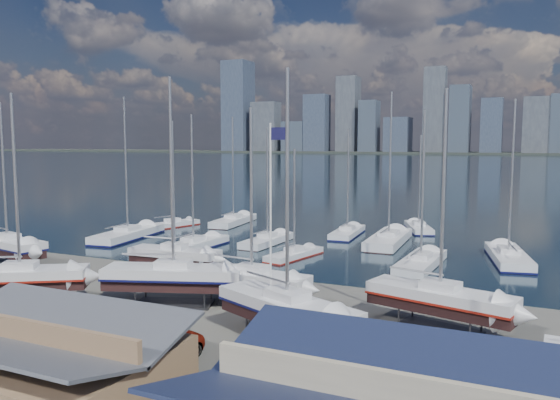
% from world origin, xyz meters
% --- Properties ---
extents(ground, '(1400.00, 1400.00, 0.00)m').
position_xyz_m(ground, '(0.00, -10.00, 0.00)').
color(ground, '#605E59').
rests_on(ground, ground).
extents(water, '(1400.00, 600.00, 0.40)m').
position_xyz_m(water, '(0.00, 300.00, -0.15)').
color(water, '#192D3A').
rests_on(water, ground).
extents(far_shore, '(1400.00, 80.00, 2.20)m').
position_xyz_m(far_shore, '(0.00, 560.00, 1.10)').
color(far_shore, '#2D332D').
rests_on(far_shore, ground).
extents(skyline, '(639.14, 43.80, 107.69)m').
position_xyz_m(skyline, '(-7.83, 553.76, 39.09)').
color(skyline, '#475166').
rests_on(skyline, far_shore).
extents(shed_grey, '(12.60, 8.40, 4.17)m').
position_xyz_m(shed_grey, '(0.00, -26.00, 2.15)').
color(shed_grey, '#8C6B4C').
rests_on(shed_grey, ground).
extents(sailboat_cradle_0, '(10.01, 4.53, 15.65)m').
position_xyz_m(sailboat_cradle_0, '(-25.70, -6.48, 2.05)').
color(sailboat_cradle_0, '#2D2D33').
rests_on(sailboat_cradle_0, ground).
extents(sailboat_cradle_1, '(9.45, 7.31, 15.39)m').
position_xyz_m(sailboat_cradle_1, '(-13.97, -14.94, 2.04)').
color(sailboat_cradle_1, '#2D2D33').
rests_on(sailboat_cradle_1, ground).
extents(sailboat_cradle_2, '(8.45, 2.84, 13.76)m').
position_xyz_m(sailboat_cradle_2, '(-8.63, -3.22, 1.96)').
color(sailboat_cradle_2, '#2D2D33').
rests_on(sailboat_cradle_2, ground).
extents(sailboat_cradle_3, '(10.63, 6.10, 16.54)m').
position_xyz_m(sailboat_cradle_3, '(-3.75, -10.24, 2.10)').
color(sailboat_cradle_3, '#2D2D33').
rests_on(sailboat_cradle_3, ground).
extents(sailboat_cradle_4, '(8.89, 3.18, 14.36)m').
position_xyz_m(sailboat_cradle_4, '(1.71, -8.31, 1.99)').
color(sailboat_cradle_4, '#2D2D33').
rests_on(sailboat_cradle_4, ground).
extents(sailboat_cradle_5, '(10.25, 6.57, 16.10)m').
position_xyz_m(sailboat_cradle_5, '(7.03, -14.05, 2.08)').
color(sailboat_cradle_5, '#2D2D33').
rests_on(sailboat_cradle_5, ground).
extents(sailboat_cradle_6, '(9.72, 4.84, 15.19)m').
position_xyz_m(sailboat_cradle_6, '(14.90, -7.84, 2.03)').
color(sailboat_cradle_6, '#2D2D33').
rests_on(sailboat_cradle_6, ground).
extents(sailboat_moored_0, '(4.94, 12.56, 18.28)m').
position_xyz_m(sailboat_moored_0, '(-25.19, 10.26, 0.31)').
color(sailboat_moored_0, black).
rests_on(sailboat_moored_0, water).
extents(sailboat_moored_1, '(4.62, 8.53, 12.28)m').
position_xyz_m(sailboat_moored_1, '(-25.78, 20.43, 0.31)').
color(sailboat_moored_1, black).
rests_on(sailboat_moored_1, water).
extents(sailboat_moored_2, '(4.10, 11.06, 16.32)m').
position_xyz_m(sailboat_moored_2, '(-19.17, 26.21, 0.32)').
color(sailboat_moored_2, black).
rests_on(sailboat_moored_2, water).
extents(sailboat_moored_3, '(3.39, 10.59, 15.66)m').
position_xyz_m(sailboat_moored_3, '(-14.04, 7.94, 0.31)').
color(sailboat_moored_3, black).
rests_on(sailboat_moored_3, water).
extents(sailboat_moored_4, '(3.04, 9.53, 14.24)m').
position_xyz_m(sailboat_moored_4, '(-7.83, 14.14, 0.32)').
color(sailboat_moored_4, black).
rests_on(sailboat_moored_4, water).
extents(sailboat_moored_5, '(3.28, 9.68, 14.25)m').
position_xyz_m(sailboat_moored_5, '(-0.99, 23.44, 0.31)').
color(sailboat_moored_5, black).
rests_on(sailboat_moored_5, water).
extents(sailboat_moored_6, '(3.82, 8.19, 11.82)m').
position_xyz_m(sailboat_moored_6, '(-1.96, 8.31, 0.31)').
color(sailboat_moored_6, black).
rests_on(sailboat_moored_6, water).
extents(sailboat_moored_7, '(3.83, 12.39, 18.55)m').
position_xyz_m(sailboat_moored_7, '(5.11, 20.03, 0.33)').
color(sailboat_moored_7, black).
rests_on(sailboat_moored_7, water).
extents(sailboat_moored_8, '(5.51, 9.36, 13.52)m').
position_xyz_m(sailboat_moored_8, '(6.54, 31.37, 0.31)').
color(sailboat_moored_8, black).
rests_on(sailboat_moored_8, water).
extents(sailboat_moored_9, '(3.49, 10.51, 15.64)m').
position_xyz_m(sailboat_moored_9, '(10.70, 9.45, 0.32)').
color(sailboat_moored_9, black).
rests_on(sailboat_moored_9, water).
extents(sailboat_moored_10, '(5.26, 11.69, 16.88)m').
position_xyz_m(sailboat_moored_10, '(18.24, 15.51, 0.31)').
color(sailboat_moored_10, black).
rests_on(sailboat_moored_10, water).
extents(car_b, '(4.91, 2.04, 1.58)m').
position_xyz_m(car_b, '(-1.18, -20.47, 0.79)').
color(car_b, gray).
rests_on(car_b, ground).
extents(car_c, '(4.05, 6.03, 1.53)m').
position_xyz_m(car_c, '(1.58, -19.57, 0.77)').
color(car_c, gray).
rests_on(car_c, ground).
extents(car_d, '(3.02, 5.20, 1.42)m').
position_xyz_m(car_d, '(7.42, -21.43, 0.71)').
color(car_d, gray).
rests_on(car_d, ground).
extents(flagpole, '(1.15, 0.12, 13.10)m').
position_xyz_m(flagpole, '(5.09, -12.01, 7.62)').
color(flagpole, white).
rests_on(flagpole, ground).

